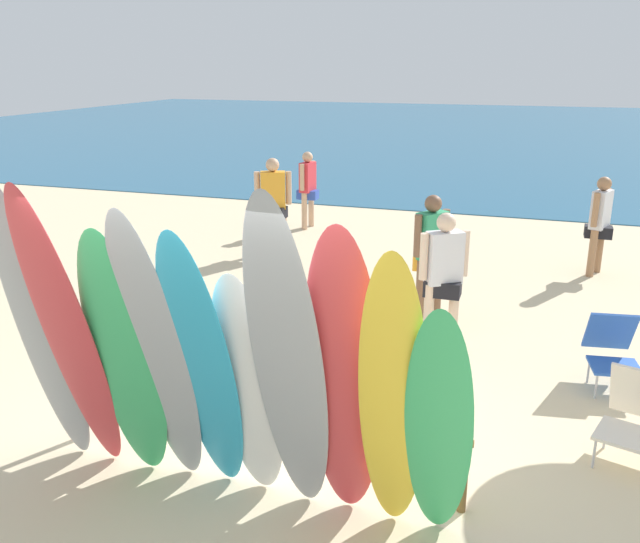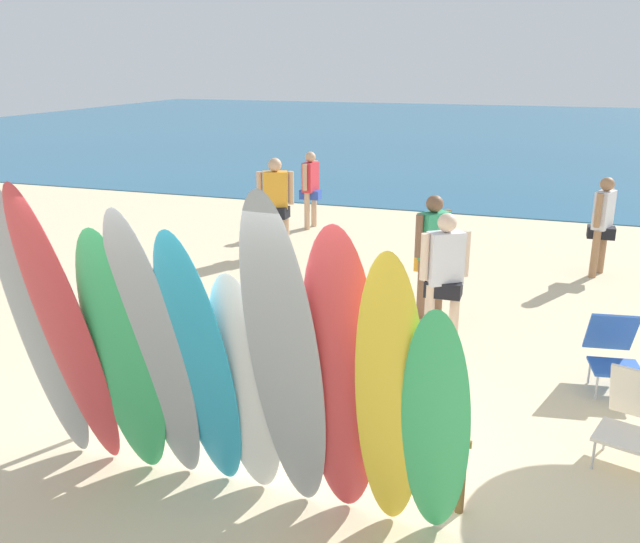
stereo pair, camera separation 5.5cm
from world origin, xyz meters
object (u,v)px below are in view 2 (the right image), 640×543
(surfboard_rack, at_px, (252,417))
(beach_chair_red, at_px, (613,349))
(beachgoer_strolling, at_px, (276,200))
(surfboard_red_1, at_px, (68,338))
(beachgoer_near_rack, at_px, (310,185))
(surfboard_grey_3, at_px, (156,355))
(beachgoer_midbeach, at_px, (444,271))
(beach_chair_blue, at_px, (634,415))
(surfboard_white_5, at_px, (246,389))
(beachgoer_by_water, at_px, (432,247))
(beachgoer_photographing, at_px, (603,220))
(surfboard_green_9, at_px, (435,431))
(surfboard_grey_0, at_px, (40,329))
(surfboard_green_2, at_px, (124,360))
(surfboard_teal_4, at_px, (201,369))
(surfboard_yellow_8, at_px, (390,403))
(surfboard_grey_6, at_px, (285,366))
(surfboard_red_7, at_px, (341,383))

(surfboard_rack, relative_size, beach_chair_red, 4.52)
(beach_chair_red, bearing_deg, beachgoer_strolling, 137.46)
(surfboard_red_1, distance_m, beachgoer_near_rack, 9.11)
(beachgoer_near_rack, bearing_deg, surfboard_red_1, 14.66)
(surfboard_grey_3, bearing_deg, beach_chair_red, 47.76)
(beachgoer_midbeach, height_order, beach_chair_blue, beachgoer_midbeach)
(surfboard_white_5, height_order, beachgoer_by_water, surfboard_white_5)
(surfboard_white_5, bearing_deg, beachgoer_midbeach, 78.27)
(beachgoer_by_water, relative_size, beachgoer_photographing, 1.04)
(surfboard_rack, xyz_separation_m, surfboard_green_9, (1.60, -0.56, 0.48))
(surfboard_grey_3, bearing_deg, surfboard_grey_0, -173.80)
(beachgoer_strolling, xyz_separation_m, beachgoer_near_rack, (-0.06, 2.07, -0.09))
(surfboard_red_1, height_order, beachgoer_by_water, surfboard_red_1)
(beachgoer_by_water, distance_m, beach_chair_red, 2.72)
(surfboard_green_9, bearing_deg, surfboard_green_2, 176.98)
(surfboard_rack, relative_size, beachgoer_midbeach, 2.16)
(surfboard_rack, height_order, surfboard_teal_4, surfboard_teal_4)
(surfboard_green_9, distance_m, beachgoer_photographing, 7.56)
(surfboard_green_2, relative_size, surfboard_grey_3, 0.92)
(surfboard_grey_3, xyz_separation_m, surfboard_green_9, (2.16, -0.05, -0.22))
(surfboard_grey_3, bearing_deg, surfboard_yellow_8, 3.58)
(surfboard_green_9, distance_m, beachgoer_near_rack, 9.84)
(surfboard_green_9, distance_m, beach_chair_blue, 2.38)
(surfboard_grey_6, height_order, beachgoer_photographing, surfboard_grey_6)
(surfboard_grey_0, height_order, surfboard_red_7, surfboard_grey_0)
(surfboard_rack, xyz_separation_m, beach_chair_blue, (3.08, 1.22, -0.09))
(surfboard_grey_0, xyz_separation_m, beachgoer_photographing, (4.72, 7.37, -0.37))
(surfboard_grey_0, bearing_deg, beachgoer_photographing, 60.40)
(beachgoer_strolling, relative_size, beach_chair_red, 2.18)
(surfboard_rack, relative_size, surfboard_red_1, 1.34)
(surfboard_grey_0, distance_m, beachgoer_midbeach, 4.60)
(surfboard_grey_3, relative_size, surfboard_white_5, 1.24)
(surfboard_yellow_8, xyz_separation_m, beachgoer_strolling, (-3.66, 6.94, -0.17))
(surfboard_grey_0, xyz_separation_m, beachgoer_near_rack, (-0.81, 8.94, -0.38))
(surfboard_red_7, distance_m, beachgoer_near_rack, 9.52)
(surfboard_red_1, relative_size, beachgoer_by_water, 1.61)
(surfboard_red_7, relative_size, beachgoer_near_rack, 1.56)
(surfboard_grey_3, bearing_deg, surfboard_grey_6, 2.44)
(beach_chair_red, bearing_deg, surfboard_grey_0, -153.63)
(surfboard_grey_6, xyz_separation_m, surfboard_red_7, (0.38, 0.09, -0.11))
(surfboard_rack, relative_size, beachgoer_by_water, 2.15)
(beach_chair_blue, bearing_deg, beachgoer_near_rack, 145.19)
(surfboard_teal_4, bearing_deg, surfboard_red_1, -171.27)
(surfboard_grey_3, xyz_separation_m, beachgoer_by_water, (1.36, 4.68, -0.26))
(surfboard_rack, relative_size, surfboard_white_5, 1.78)
(beachgoer_midbeach, relative_size, beachgoer_photographing, 1.04)
(surfboard_grey_0, xyz_separation_m, surfboard_red_1, (0.34, -0.09, 0.01))
(surfboard_green_9, relative_size, beachgoer_strolling, 1.20)
(surfboard_grey_3, bearing_deg, surfboard_teal_4, 7.52)
(surfboard_white_5, height_order, beachgoer_midbeach, surfboard_white_5)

